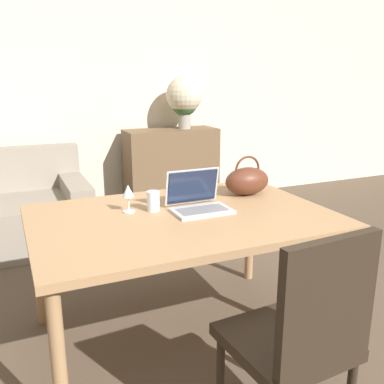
# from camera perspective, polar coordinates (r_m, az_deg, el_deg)

# --- Properties ---
(wall_back) EXTENTS (10.00, 0.06, 2.70)m
(wall_back) POSITION_cam_1_polar(r_m,az_deg,el_deg) (4.76, -12.87, 13.55)
(wall_back) COLOR beige
(wall_back) RESTS_ON ground_plane
(dining_table) EXTENTS (1.58, 1.08, 0.74)m
(dining_table) POSITION_cam_1_polar(r_m,az_deg,el_deg) (2.32, -1.29, -4.61)
(dining_table) COLOR #A87F56
(dining_table) RESTS_ON ground_plane
(chair) EXTENTS (0.47, 0.47, 0.95)m
(chair) POSITION_cam_1_polar(r_m,az_deg,el_deg) (1.74, 14.28, -17.82)
(chair) COLOR #2D2319
(chair) RESTS_ON ground_plane
(sideboard) EXTENTS (1.01, 0.40, 0.90)m
(sideboard) POSITION_cam_1_polar(r_m,az_deg,el_deg) (4.78, -2.77, 3.02)
(sideboard) COLOR brown
(sideboard) RESTS_ON ground_plane
(laptop) EXTENTS (0.32, 0.26, 0.22)m
(laptop) POSITION_cam_1_polar(r_m,az_deg,el_deg) (2.38, 0.71, -0.95)
(laptop) COLOR silver
(laptop) RESTS_ON dining_table
(drinking_glass) EXTENTS (0.07, 0.07, 0.11)m
(drinking_glass) POSITION_cam_1_polar(r_m,az_deg,el_deg) (2.36, -5.20, -1.22)
(drinking_glass) COLOR silver
(drinking_glass) RESTS_ON dining_table
(wine_glass) EXTENTS (0.07, 0.07, 0.15)m
(wine_glass) POSITION_cam_1_polar(r_m,az_deg,el_deg) (2.34, -8.50, -0.11)
(wine_glass) COLOR silver
(wine_glass) RESTS_ON dining_table
(handbag) EXTENTS (0.29, 0.18, 0.25)m
(handbag) POSITION_cam_1_polar(r_m,az_deg,el_deg) (2.68, 7.35, 1.52)
(handbag) COLOR #592D1E
(handbag) RESTS_ON dining_table
(flower_vase) EXTENTS (0.39, 0.39, 0.56)m
(flower_vase) POSITION_cam_1_polar(r_m,az_deg,el_deg) (4.72, -1.03, 12.44)
(flower_vase) COLOR #9E998E
(flower_vase) RESTS_ON sideboard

